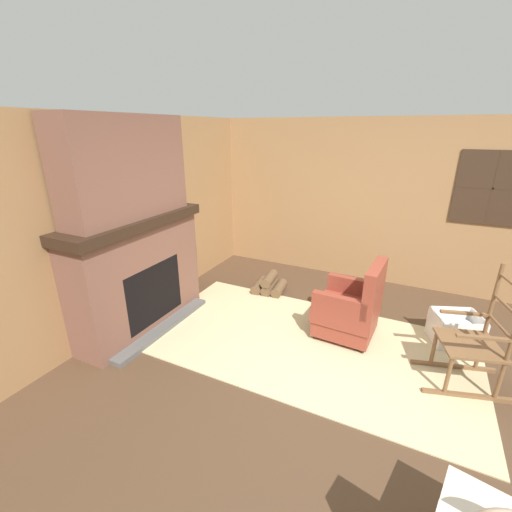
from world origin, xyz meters
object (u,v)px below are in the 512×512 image
at_px(storage_case, 165,201).
at_px(firewood_stack, 269,285).
at_px(oil_lamp_vase, 86,220).
at_px(laundry_basket, 455,329).
at_px(armchair, 351,310).
at_px(rocking_chair, 474,347).
at_px(decorative_plate_on_mantel, 134,203).

bearing_deg(storage_case, firewood_stack, 39.59).
bearing_deg(oil_lamp_vase, laundry_basket, 26.84).
height_order(firewood_stack, oil_lamp_vase, oil_lamp_vase).
xyz_separation_m(armchair, rocking_chair, (1.18, -0.31, 0.06)).
xyz_separation_m(oil_lamp_vase, decorative_plate_on_mantel, (-0.02, 0.65, 0.04)).
distance_m(firewood_stack, decorative_plate_on_mantel, 2.25).
distance_m(rocking_chair, storage_case, 3.70).
height_order(rocking_chair, laundry_basket, rocking_chair).
bearing_deg(firewood_stack, oil_lamp_vase, -117.77).
relative_size(firewood_stack, laundry_basket, 0.85).
bearing_deg(oil_lamp_vase, storage_case, 89.99).
bearing_deg(decorative_plate_on_mantel, laundry_basket, 17.64).
distance_m(armchair, oil_lamp_vase, 2.96).
distance_m(firewood_stack, oil_lamp_vase, 2.67).
xyz_separation_m(firewood_stack, oil_lamp_vase, (-1.07, -2.04, 1.35)).
distance_m(rocking_chair, firewood_stack, 2.68).
distance_m(oil_lamp_vase, storage_case, 1.15).
relative_size(rocking_chair, decorative_plate_on_mantel, 4.48).
distance_m(rocking_chair, oil_lamp_vase, 3.86).
bearing_deg(oil_lamp_vase, armchair, 29.97).
relative_size(rocking_chair, storage_case, 4.64).
bearing_deg(oil_lamp_vase, rocking_chair, 16.64).
bearing_deg(firewood_stack, armchair, -26.89).
distance_m(laundry_basket, decorative_plate_on_mantel, 3.90).
relative_size(laundry_basket, storage_case, 2.34).
relative_size(rocking_chair, firewood_stack, 2.33).
distance_m(laundry_basket, storage_case, 3.75).
bearing_deg(laundry_basket, rocking_chair, -83.94).
distance_m(oil_lamp_vase, decorative_plate_on_mantel, 0.65).
distance_m(armchair, firewood_stack, 1.49).
height_order(armchair, rocking_chair, rocking_chair).
height_order(firewood_stack, storage_case, storage_case).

